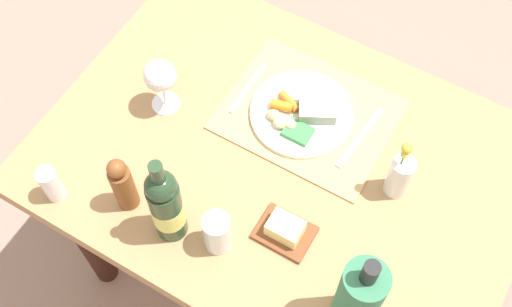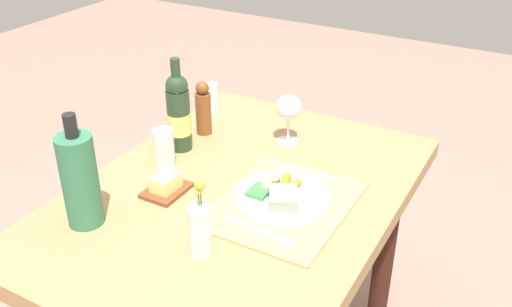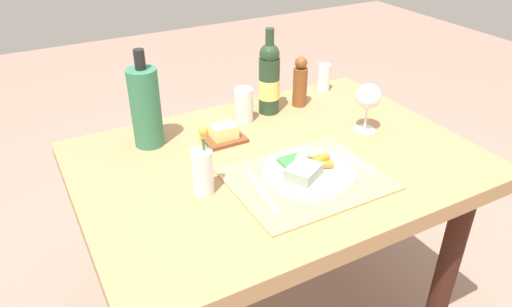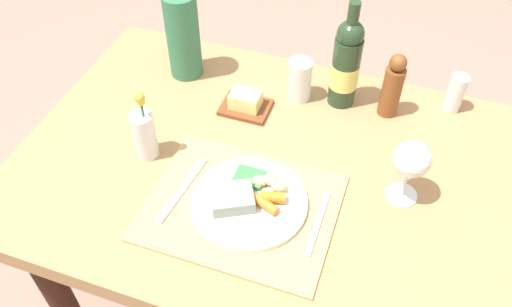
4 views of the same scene
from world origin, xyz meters
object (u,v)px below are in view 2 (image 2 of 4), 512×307
at_px(knife, 308,172).
at_px(dinner_plate, 281,195).
at_px(dining_table, 237,223).
at_px(fork, 258,230).
at_px(flower_vase, 200,228).
at_px(salt_shaker, 212,98).
at_px(wine_glass, 289,109).
at_px(water_tumbler, 164,150).
at_px(butter_dish, 166,186).
at_px(wine_bottle, 179,113).
at_px(pepper_mill, 203,109).
at_px(cooler_bottle, 80,180).

bearing_deg(knife, dinner_plate, 178.26).
relative_size(dining_table, fork, 5.74).
relative_size(fork, flower_vase, 1.04).
height_order(knife, salt_shaker, salt_shaker).
height_order(wine_glass, water_tumbler, wine_glass).
height_order(butter_dish, flower_vase, flower_vase).
distance_m(fork, knife, 0.32).
bearing_deg(butter_dish, wine_bottle, 26.94).
bearing_deg(fork, dining_table, 52.54).
xyz_separation_m(fork, butter_dish, (0.04, 0.32, 0.01)).
distance_m(fork, pepper_mill, 0.60).
distance_m(dining_table, fork, 0.23).
relative_size(water_tumbler, salt_shaker, 1.11).
xyz_separation_m(knife, pepper_mill, (0.08, 0.42, 0.08)).
xyz_separation_m(water_tumbler, salt_shaker, (0.40, 0.09, 0.00)).
height_order(water_tumbler, salt_shaker, water_tumbler).
height_order(fork, wine_bottle, wine_bottle).
xyz_separation_m(knife, flower_vase, (-0.46, 0.07, 0.06)).
bearing_deg(fork, water_tumbler, 74.87).
xyz_separation_m(dinner_plate, pepper_mill, (0.24, 0.42, 0.07)).
distance_m(salt_shaker, cooler_bottle, 0.75).
bearing_deg(butter_dish, fork, -97.04).
xyz_separation_m(dinner_plate, cooler_bottle, (-0.34, 0.40, 0.11)).
height_order(dinner_plate, water_tumbler, water_tumbler).
bearing_deg(wine_bottle, cooler_bottle, -176.94).
height_order(dining_table, dinner_plate, dinner_plate).
distance_m(fork, butter_dish, 0.32).
bearing_deg(butter_dish, dining_table, -59.96).
distance_m(dining_table, water_tumbler, 0.31).
xyz_separation_m(dining_table, cooler_bottle, (-0.32, 0.27, 0.24)).
bearing_deg(wine_bottle, wine_glass, -53.38).
bearing_deg(knife, butter_dish, 132.40).
xyz_separation_m(butter_dish, wine_bottle, (0.23, 0.12, 0.10)).
bearing_deg(pepper_mill, dining_table, -132.47).
bearing_deg(dinner_plate, fork, -174.31).
xyz_separation_m(dinner_plate, water_tumbler, (0.00, 0.40, 0.03)).
distance_m(butter_dish, pepper_mill, 0.39).
height_order(wine_glass, cooler_bottle, cooler_bottle).
xyz_separation_m(knife, butter_dish, (-0.28, 0.31, 0.01)).
xyz_separation_m(wine_glass, pepper_mill, (-0.08, 0.28, -0.03)).
relative_size(fork, pepper_mill, 1.11).
height_order(knife, flower_vase, flower_vase).
xyz_separation_m(salt_shaker, pepper_mill, (-0.16, -0.07, 0.03)).
bearing_deg(water_tumbler, pepper_mill, 4.19).
xyz_separation_m(knife, wine_bottle, (-0.05, 0.43, 0.12)).
height_order(dining_table, knife, knife).
height_order(dining_table, water_tumbler, water_tumbler).
distance_m(wine_glass, pepper_mill, 0.29).
height_order(wine_glass, wine_bottle, wine_bottle).
xyz_separation_m(pepper_mill, cooler_bottle, (-0.58, -0.02, 0.04)).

